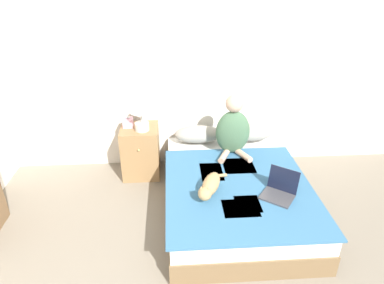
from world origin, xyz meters
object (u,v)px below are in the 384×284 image
(pillow_far, at_px, (249,133))
(table_lamp, at_px, (141,109))
(person_sitting, at_px, (233,129))
(nightstand, at_px, (141,151))
(laptop_open, at_px, (279,191))
(bed, at_px, (234,193))
(cat_tabby, at_px, (210,186))
(pillow_near, at_px, (199,134))
(tissue_box, at_px, (128,122))

(pillow_far, height_order, table_lamp, table_lamp)
(person_sitting, distance_m, table_lamp, 1.10)
(pillow_far, height_order, nightstand, nightstand)
(person_sitting, bearing_deg, nightstand, 166.75)
(laptop_open, distance_m, table_lamp, 1.80)
(bed, bearing_deg, cat_tabby, -138.36)
(pillow_near, distance_m, person_sitting, 0.53)
(cat_tabby, height_order, laptop_open, laptop_open)
(pillow_near, bearing_deg, table_lamp, -170.06)
(bed, distance_m, pillow_far, 0.95)
(laptop_open, relative_size, nightstand, 0.63)
(pillow_near, relative_size, table_lamp, 1.47)
(pillow_far, bearing_deg, laptop_open, -88.23)
(cat_tabby, bearing_deg, tissue_box, -119.18)
(nightstand, bearing_deg, cat_tabby, -54.84)
(person_sitting, relative_size, nightstand, 1.12)
(bed, relative_size, pillow_far, 3.39)
(person_sitting, relative_size, tissue_box, 5.14)
(pillow_near, relative_size, tissue_box, 4.27)
(bed, bearing_deg, tissue_box, 145.00)
(tissue_box, bearing_deg, pillow_far, 0.55)
(pillow_near, xyz_separation_m, pillow_far, (0.64, 0.00, 0.00))
(table_lamp, bearing_deg, nightstand, 123.63)
(pillow_near, distance_m, cat_tabby, 1.12)
(cat_tabby, xyz_separation_m, tissue_box, (-0.88, 1.10, 0.21))
(bed, height_order, nightstand, nightstand)
(laptop_open, height_order, nightstand, laptop_open)
(pillow_far, bearing_deg, nightstand, -177.67)
(pillow_far, xyz_separation_m, tissue_box, (-1.51, -0.01, 0.19))
(bed, bearing_deg, pillow_near, 110.89)
(nightstand, bearing_deg, tissue_box, 162.54)
(person_sitting, bearing_deg, bed, -95.34)
(pillow_near, relative_size, cat_tabby, 1.14)
(pillow_far, distance_m, person_sitting, 0.46)
(pillow_near, height_order, pillow_far, same)
(person_sitting, height_order, laptop_open, person_sitting)
(bed, relative_size, pillow_near, 3.39)
(pillow_near, bearing_deg, laptop_open, -60.40)
(bed, relative_size, laptop_open, 4.99)
(table_lamp, bearing_deg, pillow_near, 9.94)
(pillow_far, xyz_separation_m, nightstand, (-1.38, -0.06, -0.19))
(pillow_far, relative_size, laptop_open, 1.47)
(pillow_near, bearing_deg, tissue_box, -179.04)
(person_sitting, xyz_separation_m, cat_tabby, (-0.36, -0.80, -0.22))
(cat_tabby, xyz_separation_m, laptop_open, (0.67, -0.08, -0.03))
(laptop_open, bearing_deg, person_sitting, 146.19)
(pillow_far, height_order, tissue_box, tissue_box)
(cat_tabby, relative_size, nightstand, 0.82)
(pillow_near, bearing_deg, person_sitting, -40.34)
(bed, distance_m, pillow_near, 0.95)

